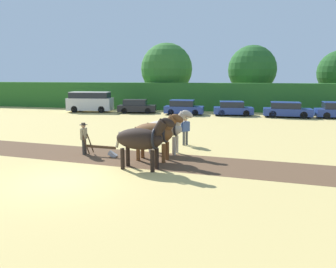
# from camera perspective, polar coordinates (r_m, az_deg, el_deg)

# --- Properties ---
(ground_plane) EXTENTS (240.00, 240.00, 0.00)m
(ground_plane) POSITION_cam_1_polar(r_m,az_deg,el_deg) (13.12, -17.74, -7.74)
(ground_plane) COLOR tan
(plowed_furrow_strip) EXTENTS (28.18, 5.50, 0.01)m
(plowed_furrow_strip) POSITION_cam_1_polar(r_m,az_deg,el_deg) (17.40, -15.72, -3.30)
(plowed_furrow_strip) COLOR brown
(plowed_furrow_strip) RESTS_ON ground
(hedgerow) EXTENTS (63.08, 1.79, 3.16)m
(hedgerow) POSITION_cam_1_polar(r_m,az_deg,el_deg) (38.49, 3.47, 6.53)
(hedgerow) COLOR #286023
(hedgerow) RESTS_ON ground
(tree_far_left) EXTENTS (6.54, 6.54, 8.09)m
(tree_far_left) POSITION_cam_1_polar(r_m,az_deg,el_deg) (42.53, -0.23, 11.24)
(tree_far_left) COLOR brown
(tree_far_left) RESTS_ON ground
(tree_left) EXTENTS (5.88, 5.88, 7.68)m
(tree_left) POSITION_cam_1_polar(r_m,az_deg,el_deg) (42.26, 14.45, 10.81)
(tree_left) COLOR brown
(tree_left) RESTS_ON ground
(draft_horse_lead_left) EXTENTS (2.76, 1.12, 2.33)m
(draft_horse_lead_left) POSITION_cam_1_polar(r_m,az_deg,el_deg) (13.76, -4.57, -0.87)
(draft_horse_lead_left) COLOR black
(draft_horse_lead_left) RESTS_ON ground
(draft_horse_lead_right) EXTENTS (2.62, 1.16, 2.31)m
(draft_horse_lead_right) POSITION_cam_1_polar(r_m,az_deg,el_deg) (15.18, -2.32, 0.15)
(draft_horse_lead_right) COLOR brown
(draft_horse_lead_right) RESTS_ON ground
(draft_horse_trail_left) EXTENTS (2.68, 1.02, 2.33)m
(draft_horse_trail_left) POSITION_cam_1_polar(r_m,az_deg,el_deg) (16.62, -0.40, 0.95)
(draft_horse_trail_left) COLOR #B2A38E
(draft_horse_trail_left) RESTS_ON ground
(plow) EXTENTS (1.82, 0.49, 1.13)m
(plow) POSITION_cam_1_polar(r_m,az_deg,el_deg) (16.50, -11.16, -2.67)
(plow) COLOR #4C331E
(plow) RESTS_ON ground
(farmer_at_plow) EXTENTS (0.40, 0.63, 1.61)m
(farmer_at_plow) POSITION_cam_1_polar(r_m,az_deg,el_deg) (17.00, -14.44, -0.37)
(farmer_at_plow) COLOR #38332D
(farmer_at_plow) RESTS_ON ground
(farmer_beside_team) EXTENTS (0.46, 0.50, 1.64)m
(farmer_beside_team) POSITION_cam_1_polar(r_m,az_deg,el_deg) (18.70, 3.03, 0.93)
(farmer_beside_team) COLOR #4C4C4C
(farmer_beside_team) RESTS_ON ground
(parked_van) EXTENTS (5.09, 2.55, 2.22)m
(parked_van) POSITION_cam_1_polar(r_m,az_deg,el_deg) (37.41, -13.40, 5.50)
(parked_van) COLOR #BCBCC1
(parked_van) RESTS_ON ground
(parked_car_left) EXTENTS (4.28, 2.39, 1.44)m
(parked_car_left) POSITION_cam_1_polar(r_m,az_deg,el_deg) (35.67, -5.51, 4.80)
(parked_car_left) COLOR black
(parked_car_left) RESTS_ON ground
(parked_car_center_left) EXTENTS (4.05, 1.88, 1.52)m
(parked_car_center_left) POSITION_cam_1_polar(r_m,az_deg,el_deg) (33.85, 2.71, 4.62)
(parked_car_center_left) COLOR navy
(parked_car_center_left) RESTS_ON ground
(parked_car_center) EXTENTS (4.06, 2.20, 1.44)m
(parked_car_center) POSITION_cam_1_polar(r_m,az_deg,el_deg) (33.72, 11.20, 4.36)
(parked_car_center) COLOR navy
(parked_car_center) RESTS_ON ground
(parked_car_center_right) EXTENTS (4.49, 1.92, 1.48)m
(parked_car_center_right) POSITION_cam_1_polar(r_m,az_deg,el_deg) (33.60, 19.97, 3.97)
(parked_car_center_right) COLOR navy
(parked_car_center_right) RESTS_ON ground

